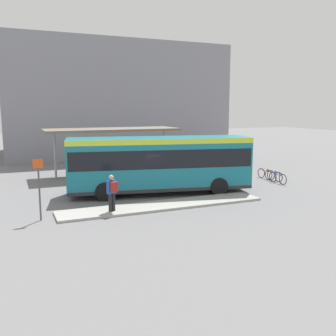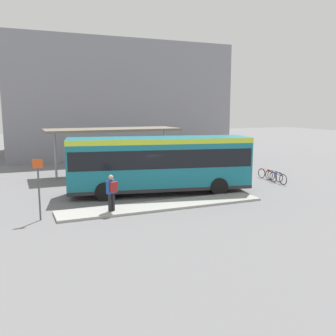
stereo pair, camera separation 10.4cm
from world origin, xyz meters
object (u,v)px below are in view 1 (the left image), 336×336
(pedestrian_waiting, at_px, (112,191))
(bicycle_blue, at_px, (278,178))
(bicycle_red, at_px, (266,174))
(city_bus, at_px, (160,161))
(bicycle_orange, at_px, (274,176))
(platform_sign, at_px, (39,187))

(pedestrian_waiting, bearing_deg, bicycle_blue, -99.07)
(bicycle_blue, distance_m, bicycle_red, 1.69)
(bicycle_red, bearing_deg, city_bus, 91.98)
(bicycle_blue, bearing_deg, city_bus, 86.38)
(pedestrian_waiting, relative_size, bicycle_red, 1.08)
(bicycle_orange, bearing_deg, bicycle_blue, 152.64)
(city_bus, bearing_deg, pedestrian_waiting, -128.55)
(bicycle_red, bearing_deg, pedestrian_waiting, 102.97)
(bicycle_blue, height_order, platform_sign, platform_sign)
(pedestrian_waiting, relative_size, bicycle_blue, 1.03)
(pedestrian_waiting, bearing_deg, bicycle_red, -92.34)
(bicycle_red, relative_size, platform_sign, 0.59)
(pedestrian_waiting, xyz_separation_m, platform_sign, (-3.29, 0.21, 0.42))
(pedestrian_waiting, relative_size, platform_sign, 0.63)
(bicycle_orange, bearing_deg, platform_sign, 95.54)
(pedestrian_waiting, distance_m, bicycle_orange, 13.03)
(bicycle_blue, xyz_separation_m, bicycle_orange, (0.31, 0.83, -0.01))
(bicycle_orange, distance_m, platform_sign, 16.18)
(pedestrian_waiting, bearing_deg, bicycle_orange, -95.81)
(bicycle_blue, relative_size, platform_sign, 0.62)
(pedestrian_waiting, height_order, bicycle_blue, pedestrian_waiting)
(pedestrian_waiting, xyz_separation_m, bicycle_orange, (12.48, 3.64, -0.78))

